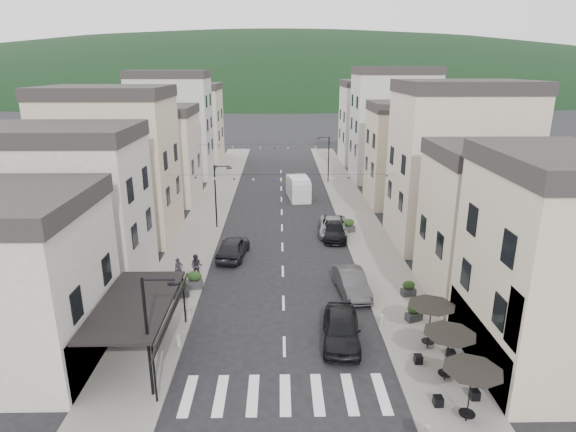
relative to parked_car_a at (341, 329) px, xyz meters
name	(u,v)px	position (x,y,z in m)	size (l,w,h in m)	color
ground	(286,425)	(-3.13, -6.37, -0.85)	(700.00, 700.00, 0.00)	black
sidewalk_left	(211,209)	(-10.63, 25.63, -0.79)	(4.00, 76.00, 0.12)	slate
sidewalk_right	(352,209)	(4.37, 25.63, -0.79)	(4.00, 76.00, 0.12)	slate
hill_backdrop	(279,89)	(-3.13, 293.63, -0.85)	(640.00, 360.00, 70.00)	black
boutique_awning	(140,305)	(-10.37, -1.37, 2.26)	(3.77, 7.50, 3.28)	black
buildings_row_left	(153,144)	(-17.63, 31.38, 5.27)	(10.20, 54.16, 14.00)	#A7A399
buildings_row_right	(411,143)	(11.37, 30.23, 5.47)	(10.20, 54.16, 14.50)	#C2B59A
cafe_terrace	(449,339)	(4.57, -3.57, 1.51)	(2.50, 8.10, 2.53)	black
streetlamp_left_near	(153,325)	(-8.95, -4.37, 2.85)	(1.70, 0.56, 6.00)	black
streetlamp_left_far	(218,190)	(-8.95, 19.63, 2.85)	(1.70, 0.56, 6.00)	black
streetlamp_right_far	(327,155)	(2.69, 37.63, 2.85)	(1.70, 0.56, 6.00)	black
bollards	(284,345)	(-3.13, -0.87, -0.43)	(11.66, 10.26, 0.60)	gray
bunting_near	(282,179)	(-3.13, 15.63, 4.80)	(19.00, 0.28, 0.62)	black
bunting_far	(281,147)	(-3.13, 31.63, 4.80)	(19.00, 0.28, 0.62)	black
parked_car_a	(341,329)	(0.00, 0.00, 0.00)	(2.01, 4.99, 1.70)	black
parked_car_b	(352,282)	(1.43, 5.94, -0.06)	(1.67, 4.78, 1.58)	#373639
parked_car_c	(333,226)	(1.47, 17.80, -0.12)	(2.43, 5.27, 1.47)	gray
parked_car_d	(334,231)	(1.47, 16.72, -0.14)	(1.98, 4.87, 1.41)	black
parked_car_e	(233,247)	(-7.05, 12.43, 0.00)	(2.01, 4.99, 1.70)	black
delivery_van	(298,188)	(-1.19, 30.09, 0.42)	(2.74, 5.61, 2.59)	silver
pedestrian_a	(179,270)	(-10.41, 7.86, 0.12)	(0.62, 0.41, 1.70)	black
pedestrian_b	(197,266)	(-9.26, 8.35, 0.15)	(0.86, 0.67, 1.77)	#29222D
planter_la	(180,288)	(-9.88, 5.43, -0.13)	(1.23, 0.89, 1.24)	#2A2A2C
planter_lb	(195,280)	(-9.13, 6.68, -0.13)	(1.19, 0.76, 1.24)	#2E2E30
planter_ra	(414,312)	(4.59, 2.10, -0.21)	(1.07, 0.82, 1.07)	#2E2E30
planter_rb	(409,288)	(5.10, 5.34, -0.22)	(0.99, 0.64, 1.04)	#28282A
planter_rc	(349,226)	(2.92, 18.01, -0.12)	(1.27, 1.03, 1.25)	#2C2C2F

